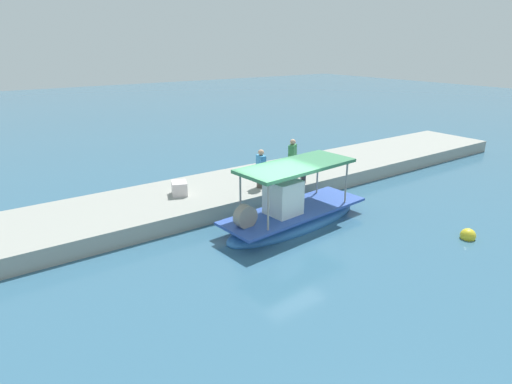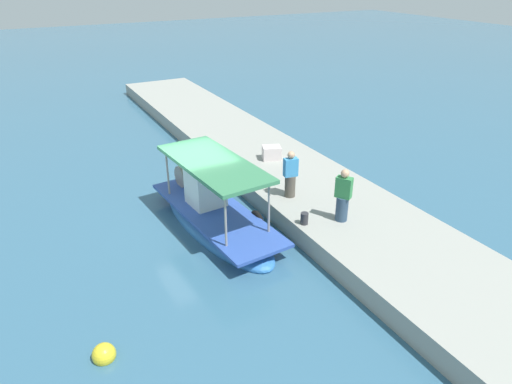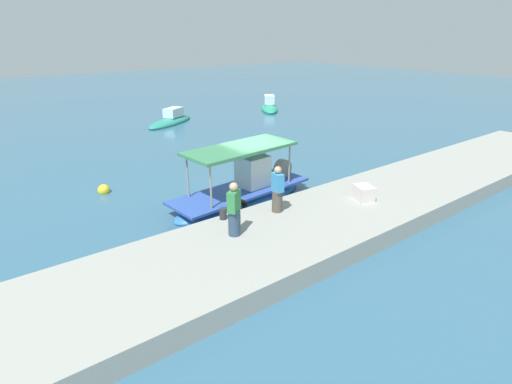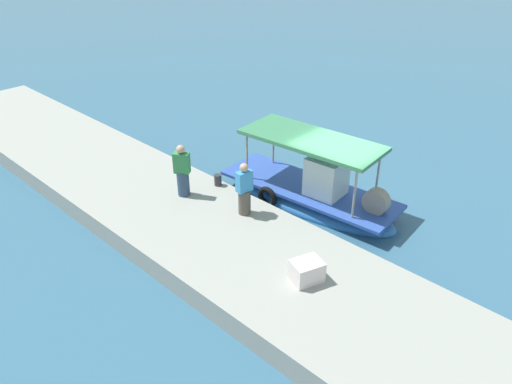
{
  "view_description": "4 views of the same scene",
  "coord_description": "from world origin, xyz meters",
  "px_view_note": "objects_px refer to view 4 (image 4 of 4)",
  "views": [
    {
      "loc": [
        8.77,
        10.75,
        6.46
      ],
      "look_at": [
        -0.33,
        -2.13,
        0.9
      ],
      "focal_mm": 29.76,
      "sensor_mm": 36.0,
      "label": 1
    },
    {
      "loc": [
        -13.25,
        4.65,
        7.83
      ],
      "look_at": [
        -1.4,
        -1.69,
        1.2
      ],
      "focal_mm": 32.44,
      "sensor_mm": 36.0,
      "label": 2
    },
    {
      "loc": [
        -9.55,
        -12.79,
        6.46
      ],
      "look_at": [
        -1.05,
        -1.61,
        0.86
      ],
      "focal_mm": 28.19,
      "sensor_mm": 36.0,
      "label": 3
    },
    {
      "loc": [
        7.59,
        -11.92,
        8.58
      ],
      "look_at": [
        -1.31,
        -2.53,
        1.12
      ],
      "focal_mm": 34.84,
      "sensor_mm": 36.0,
      "label": 4
    }
  ],
  "objects_px": {
    "fisherman_near_bollard": "(244,191)",
    "marker_buoy": "(298,129)",
    "mooring_bollard": "(218,180)",
    "main_fishing_boat": "(311,193)",
    "fisherman_by_crate": "(182,173)",
    "cargo_crate": "(307,271)"
  },
  "relations": [
    {
      "from": "fisherman_near_bollard",
      "to": "fisherman_by_crate",
      "type": "bearing_deg",
      "value": -165.94
    },
    {
      "from": "mooring_bollard",
      "to": "marker_buoy",
      "type": "distance_m",
      "value": 6.84
    },
    {
      "from": "fisherman_near_bollard",
      "to": "mooring_bollard",
      "type": "distance_m",
      "value": 2.01
    },
    {
      "from": "fisherman_near_bollard",
      "to": "mooring_bollard",
      "type": "xyz_separation_m",
      "value": [
        -1.83,
        0.61,
        -0.56
      ]
    },
    {
      "from": "main_fishing_boat",
      "to": "marker_buoy",
      "type": "height_order",
      "value": "main_fishing_boat"
    },
    {
      "from": "fisherman_by_crate",
      "to": "mooring_bollard",
      "type": "height_order",
      "value": "fisherman_by_crate"
    },
    {
      "from": "main_fishing_boat",
      "to": "mooring_bollard",
      "type": "xyz_separation_m",
      "value": [
        -2.27,
        -2.03,
        0.44
      ]
    },
    {
      "from": "main_fishing_boat",
      "to": "fisherman_near_bollard",
      "type": "relative_size",
      "value": 3.91
    },
    {
      "from": "mooring_bollard",
      "to": "fisherman_by_crate",
      "type": "bearing_deg",
      "value": -105.83
    },
    {
      "from": "fisherman_near_bollard",
      "to": "cargo_crate",
      "type": "height_order",
      "value": "fisherman_near_bollard"
    },
    {
      "from": "main_fishing_boat",
      "to": "cargo_crate",
      "type": "xyz_separation_m",
      "value": [
        2.79,
        -3.78,
        0.52
      ]
    },
    {
      "from": "fisherman_near_bollard",
      "to": "marker_buoy",
      "type": "relative_size",
      "value": 3.13
    },
    {
      "from": "fisherman_near_bollard",
      "to": "mooring_bollard",
      "type": "bearing_deg",
      "value": 161.44
    },
    {
      "from": "fisherman_near_bollard",
      "to": "mooring_bollard",
      "type": "relative_size",
      "value": 4.36
    },
    {
      "from": "main_fishing_boat",
      "to": "fisherman_near_bollard",
      "type": "distance_m",
      "value": 2.86
    },
    {
      "from": "main_fishing_boat",
      "to": "fisherman_by_crate",
      "type": "bearing_deg",
      "value": -129.2
    },
    {
      "from": "cargo_crate",
      "to": "marker_buoy",
      "type": "relative_size",
      "value": 1.39
    },
    {
      "from": "fisherman_near_bollard",
      "to": "marker_buoy",
      "type": "bearing_deg",
      "value": 117.81
    },
    {
      "from": "main_fishing_boat",
      "to": "mooring_bollard",
      "type": "relative_size",
      "value": 17.05
    },
    {
      "from": "fisherman_by_crate",
      "to": "marker_buoy",
      "type": "bearing_deg",
      "value": 101.81
    },
    {
      "from": "mooring_bollard",
      "to": "cargo_crate",
      "type": "distance_m",
      "value": 5.36
    },
    {
      "from": "main_fishing_boat",
      "to": "marker_buoy",
      "type": "xyz_separation_m",
      "value": [
        -4.21,
        4.49,
        -0.3
      ]
    }
  ]
}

